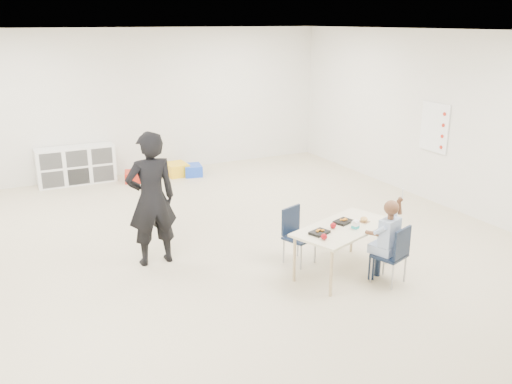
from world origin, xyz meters
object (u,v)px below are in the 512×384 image
chair_near (389,254)px  adult (151,199)px  table (343,249)px  cubby_shelf (76,165)px  child (391,238)px

chair_near → adult: 2.91m
table → chair_near: bearing=-74.6°
cubby_shelf → table: bearing=-67.0°
chair_near → adult: adult is taller
child → adult: 2.88m
chair_near → adult: bearing=122.8°
adult → child: bearing=141.8°
table → child: child is taller
table → adult: (-1.95, 1.29, 0.54)m
child → cubby_shelf: 6.34m
chair_near → cubby_shelf: 6.33m
chair_near → child: 0.20m
chair_near → child: bearing=0.0°
chair_near → adult: (-2.27, 1.75, 0.49)m
table → adult: adult is taller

